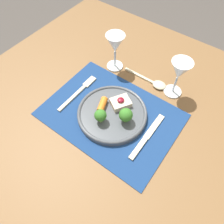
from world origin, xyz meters
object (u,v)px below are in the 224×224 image
object	(u,v)px
spoon	(155,83)
wine_glass_near	(179,72)
knife	(145,139)
fork	(80,91)
wine_glass_far	(115,45)
dinner_plate	(112,113)

from	to	relation	value
spoon	wine_glass_near	distance (m)	0.12
knife	fork	bearing A→B (deg)	171.89
wine_glass_near	wine_glass_far	distance (m)	0.26
fork	wine_glass_near	size ratio (longest dim) A/B	1.32
fork	wine_glass_far	bearing A→B (deg)	80.40
knife	spoon	xyz separation A→B (m)	(-0.10, 0.23, 0.00)
knife	wine_glass_far	size ratio (longest dim) A/B	1.31
dinner_plate	wine_glass_far	xyz separation A→B (m)	(-0.14, 0.20, 0.09)
wine_glass_far	spoon	bearing A→B (deg)	4.04
wine_glass_near	knife	bearing A→B (deg)	-84.55
knife	wine_glass_near	xyz separation A→B (m)	(-0.02, 0.24, 0.10)
fork	spoon	distance (m)	0.29
fork	knife	xyz separation A→B (m)	(0.30, -0.03, 0.00)
knife	wine_glass_far	distance (m)	0.37
dinner_plate	fork	world-z (taller)	dinner_plate
wine_glass_far	dinner_plate	bearing A→B (deg)	-56.09
dinner_plate	wine_glass_far	world-z (taller)	wine_glass_far
wine_glass_near	fork	bearing A→B (deg)	-143.85
dinner_plate	wine_glass_far	distance (m)	0.26
dinner_plate	knife	world-z (taller)	dinner_plate
dinner_plate	fork	bearing A→B (deg)	174.33
wine_glass_far	fork	bearing A→B (deg)	-97.97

